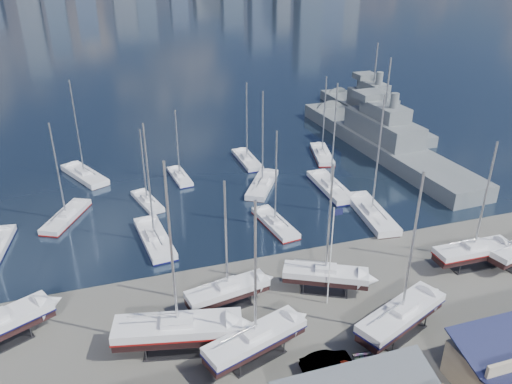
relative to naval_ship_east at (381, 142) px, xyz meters
name	(u,v)px	position (x,y,z in m)	size (l,w,h in m)	color
ground	(288,310)	(-32.17, -36.85, -1.67)	(1400.00, 1400.00, 0.00)	#605E59
water	(112,10)	(-32.17, 273.15, -1.82)	(1400.00, 600.00, 0.40)	#192B3B
sailboat_cradle_1	(178,330)	(-43.54, -38.88, 0.53)	(11.92, 5.63, 18.38)	#2D2D33
sailboat_cradle_2	(228,290)	(-37.81, -34.44, 0.31)	(8.77, 3.84, 14.02)	#2D2D33
sailboat_cradle_3	(255,339)	(-37.32, -42.03, 0.39)	(10.00, 5.61, 15.62)	#2D2D33
sailboat_cradle_4	(325,275)	(-27.36, -35.01, 0.33)	(8.96, 6.23, 14.51)	#2D2D33
sailboat_cradle_5	(401,315)	(-23.48, -43.18, 0.44)	(10.65, 6.61, 16.64)	#2D2D33
sailboat_cradle_6	(473,251)	(-9.49, -35.96, 0.36)	(9.36, 2.76, 15.13)	#2D2D33
sailboat_moored_1	(66,218)	(-53.80, -10.12, -1.36)	(6.70, 9.66, 14.20)	black
sailboat_moored_2	(85,176)	(-51.32, 3.58, -1.34)	(7.42, 11.10, 16.39)	black
sailboat_moored_3	(155,240)	(-43.25, -19.58, -1.36)	(4.17, 11.04, 16.11)	black
sailboat_moored_4	(147,202)	(-42.88, -8.71, -1.34)	(4.06, 8.05, 11.71)	black
sailboat_moored_5	(180,177)	(-36.93, -1.44, -1.35)	(3.01, 8.05, 11.75)	black
sailboat_moored_6	(275,224)	(-27.67, -20.36, -1.36)	(3.81, 9.47, 13.76)	black
sailboat_moored_7	(262,186)	(-25.47, -8.51, -1.34)	(7.87, 10.35, 15.64)	black
sailboat_moored_8	(247,161)	(-24.73, 1.93, -1.36)	(2.91, 9.68, 14.39)	black
sailboat_moored_9	(371,215)	(-14.33, -21.98, -1.34)	(4.56, 12.01, 17.70)	black
sailboat_moored_10	(330,188)	(-15.98, -12.55, -1.36)	(3.37, 11.44, 17.04)	black
sailboat_moored_11	(322,155)	(-11.48, 0.30, -1.36)	(5.14, 10.27, 14.79)	black
naval_ship_east	(381,142)	(0.00, 0.00, 0.00)	(9.83, 48.08, 18.30)	slate
naval_ship_west	(371,112)	(7.54, 17.03, 0.00)	(6.25, 38.12, 17.43)	slate
car_b	(327,362)	(-31.91, -45.22, -0.92)	(1.59, 4.55, 1.50)	gray
car_d	(372,379)	(-29.11, -48.02, -0.96)	(1.98, 4.87, 1.41)	gray
flagpole	(332,251)	(-27.94, -37.05, 4.65)	(0.98, 0.12, 11.07)	white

